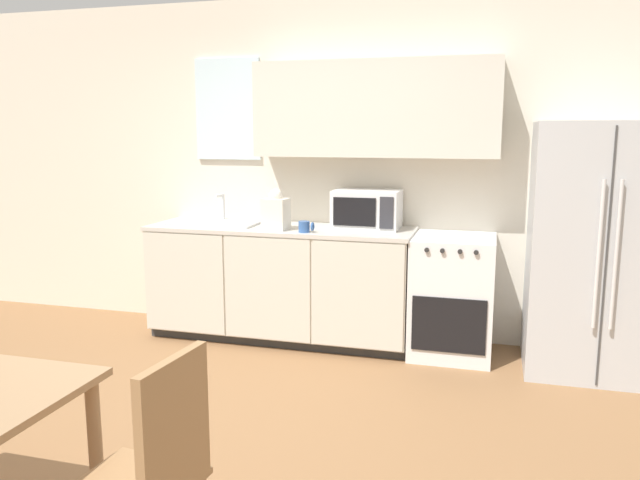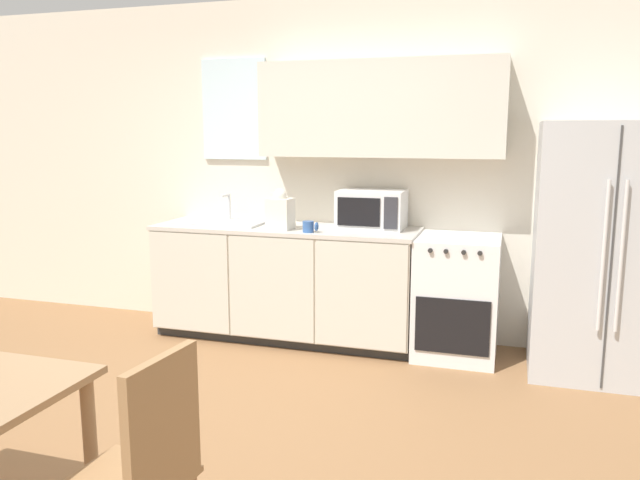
{
  "view_description": "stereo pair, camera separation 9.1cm",
  "coord_description": "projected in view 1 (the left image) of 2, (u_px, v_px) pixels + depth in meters",
  "views": [
    {
      "loc": [
        1.4,
        -2.78,
        1.65
      ],
      "look_at": [
        0.47,
        0.53,
        1.05
      ],
      "focal_mm": 35.0,
      "sensor_mm": 36.0,
      "label": 1
    },
    {
      "loc": [
        1.49,
        -2.75,
        1.65
      ],
      "look_at": [
        0.47,
        0.53,
        1.05
      ],
      "focal_mm": 35.0,
      "sensor_mm": 36.0,
      "label": 2
    }
  ],
  "objects": [
    {
      "name": "kitchen_counter",
      "position": [
        281.0,
        282.0,
        4.98
      ],
      "size": [
        2.1,
        0.64,
        0.91
      ],
      "color": "#333333",
      "rests_on": "ground_plane"
    },
    {
      "name": "coffee_mug",
      "position": [
        305.0,
        227.0,
        4.62
      ],
      "size": [
        0.12,
        0.08,
        0.08
      ],
      "color": "#335999",
      "rests_on": "kitchen_counter"
    },
    {
      "name": "microwave",
      "position": [
        367.0,
        209.0,
        4.79
      ],
      "size": [
        0.5,
        0.36,
        0.3
      ],
      "color": "silver",
      "rests_on": "kitchen_counter"
    },
    {
      "name": "oven_range",
      "position": [
        452.0,
        296.0,
        4.63
      ],
      "size": [
        0.59,
        0.63,
        0.89
      ],
      "color": "white",
      "rests_on": "ground_plane"
    },
    {
      "name": "grocery_bag_0",
      "position": [
        276.0,
        212.0,
        4.73
      ],
      "size": [
        0.2,
        0.17,
        0.31
      ],
      "rotation": [
        0.0,
        0.0,
        -0.09
      ],
      "color": "silver",
      "rests_on": "kitchen_counter"
    },
    {
      "name": "refrigerator",
      "position": [
        597.0,
        249.0,
        4.24
      ],
      "size": [
        0.89,
        0.78,
        1.72
      ],
      "color": "silver",
      "rests_on": "ground_plane"
    },
    {
      "name": "wall_back",
      "position": [
        327.0,
        158.0,
        5.02
      ],
      "size": [
        12.0,
        0.38,
        2.7
      ],
      "color": "beige",
      "rests_on": "ground_plane"
    },
    {
      "name": "dining_chair_side",
      "position": [
        155.0,
        467.0,
        2.1
      ],
      "size": [
        0.44,
        0.44,
        0.93
      ],
      "rotation": [
        0.0,
        0.0,
        1.48
      ],
      "color": "#997047",
      "rests_on": "ground_plane"
    },
    {
      "name": "ground_plane",
      "position": [
        207.0,
        448.0,
        3.29
      ],
      "size": [
        12.0,
        12.0,
        0.0
      ],
      "primitive_type": "plane",
      "color": "olive"
    },
    {
      "name": "kitchen_sink",
      "position": [
        216.0,
        222.0,
        5.05
      ],
      "size": [
        0.71,
        0.39,
        0.23
      ],
      "color": "#B7BABC",
      "rests_on": "kitchen_counter"
    }
  ]
}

